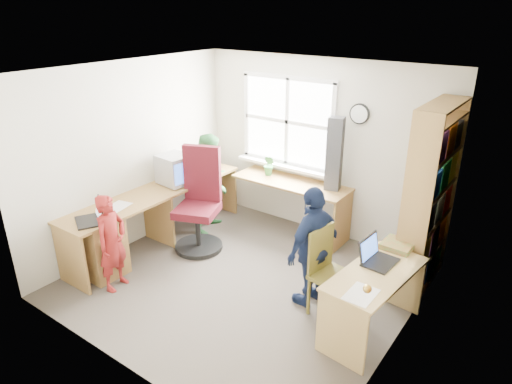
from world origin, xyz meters
TOP-DOWN VIEW (x-y plane):
  - room at (0.01, 0.10)m, footprint 3.64×3.44m
  - l_desk at (-1.31, -0.28)m, footprint 2.38×2.95m
  - right_desk at (1.55, 0.04)m, footprint 0.66×1.22m
  - bookshelf at (1.65, 1.19)m, footprint 0.30×1.02m
  - swivel_chair at (-0.98, 0.35)m, footprint 0.81×0.81m
  - wooden_chair at (1.04, 0.07)m, footprint 0.47×0.47m
  - crt_monitor at (-1.48, 0.43)m, footprint 0.45×0.41m
  - laptop_left at (-1.41, -0.93)m, footprint 0.45×0.43m
  - laptop_right at (1.46, 0.22)m, footprint 0.32×0.38m
  - speaker_a at (-1.45, 0.33)m, footprint 0.10×0.10m
  - speaker_b at (-1.48, 0.88)m, footprint 0.11×0.11m
  - cd_tower at (0.33, 1.51)m, footprint 0.23×0.21m
  - game_box at (1.54, 0.62)m, footprint 0.31×0.31m
  - paper_a at (-1.51, -0.51)m, footprint 0.28×0.35m
  - paper_b at (1.58, -0.37)m, footprint 0.24×0.33m
  - potted_plant at (-0.63, 1.45)m, footprint 0.20×0.18m
  - person_red at (-1.12, -0.93)m, footprint 0.35×0.46m
  - person_green at (-1.20, 0.86)m, footprint 0.68×0.79m
  - person_navy at (0.82, 0.13)m, footprint 0.43×0.82m

SIDE VIEW (x-z plane):
  - l_desk at x=-1.31m, z-range 0.08..0.83m
  - right_desk at x=1.55m, z-range 0.15..0.83m
  - wooden_chair at x=1.04m, z-range 0.04..0.98m
  - person_red at x=-1.12m, z-range 0.00..1.13m
  - swivel_chair at x=-0.98m, z-range -0.09..1.25m
  - person_navy at x=0.82m, z-range 0.00..1.34m
  - paper_b at x=1.58m, z-range 0.68..0.68m
  - person_green at x=-1.20m, z-range 0.00..1.39m
  - game_box at x=1.54m, z-range 0.68..0.74m
  - laptop_right at x=1.46m, z-range 0.61..0.86m
  - paper_a at x=-1.51m, z-range 0.75..0.75m
  - laptop_left at x=-1.41m, z-range 0.68..0.93m
  - speaker_a at x=-1.45m, z-range 0.75..0.91m
  - speaker_b at x=-1.48m, z-range 0.75..0.95m
  - potted_plant at x=-0.63m, z-range 0.75..1.05m
  - crt_monitor at x=-1.48m, z-range 0.75..1.16m
  - bookshelf at x=1.65m, z-range -0.05..2.05m
  - room at x=0.01m, z-range 0.00..2.44m
  - cd_tower at x=0.33m, z-range 0.75..1.71m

